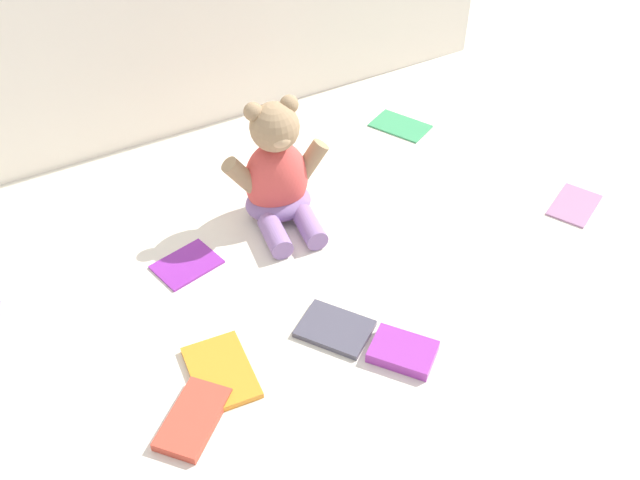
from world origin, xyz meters
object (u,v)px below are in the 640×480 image
object	(u,v)px
teddy_bear	(278,176)
book_case_6	(193,419)
book_case_7	(187,264)
book_case_8	(575,204)
book_case_5	(335,329)
book_case_3	(403,352)
book_case_4	(400,125)
book_case_0	(221,372)

from	to	relation	value
teddy_bear	book_case_6	world-z (taller)	teddy_bear
book_case_7	book_case_8	xyz separation A→B (m)	(0.73, -0.22, -0.00)
book_case_5	book_case_7	distance (m)	0.30
book_case_3	book_case_7	xyz separation A→B (m)	(-0.22, 0.36, -0.00)
book_case_4	book_case_7	xyz separation A→B (m)	(-0.59, -0.19, 0.00)
book_case_4	book_case_5	xyz separation A→B (m)	(-0.43, -0.45, 0.00)
book_case_3	book_case_8	xyz separation A→B (m)	(0.50, 0.14, -0.01)
book_case_0	book_case_7	world-z (taller)	book_case_0
teddy_bear	book_case_6	xyz separation A→B (m)	(-0.32, -0.36, -0.08)
book_case_4	book_case_6	size ratio (longest dim) A/B	1.00
book_case_0	book_case_3	xyz separation A→B (m)	(0.26, -0.11, 0.00)
book_case_3	book_case_5	bearing A→B (deg)	87.47
book_case_3	book_case_8	size ratio (longest dim) A/B	0.86
book_case_6	book_case_7	bearing A→B (deg)	-61.25
book_case_7	teddy_bear	bearing A→B (deg)	88.92
book_case_3	book_case_0	bearing A→B (deg)	120.49
book_case_3	book_case_4	xyz separation A→B (m)	(0.36, 0.54, -0.01)
book_case_4	book_case_7	distance (m)	0.61
teddy_bear	book_case_3	distance (m)	0.41
book_case_0	book_case_7	xyz separation A→B (m)	(0.04, 0.25, -0.00)
book_case_0	book_case_8	distance (m)	0.77
book_case_5	book_case_8	size ratio (longest dim) A/B	0.98
teddy_bear	book_case_8	world-z (taller)	teddy_bear
book_case_8	book_case_3	bearing A→B (deg)	79.12
book_case_7	book_case_8	bearing A→B (deg)	60.19
book_case_7	book_case_8	distance (m)	0.76
book_case_4	teddy_bear	bearing A→B (deg)	-5.89
book_case_5	book_case_8	xyz separation A→B (m)	(0.57, 0.05, -0.00)
teddy_bear	book_case_4	world-z (taller)	teddy_bear
book_case_0	book_case_4	size ratio (longest dim) A/B	1.09
book_case_6	teddy_bear	bearing A→B (deg)	-83.41
book_case_4	book_case_6	distance (m)	0.86
book_case_5	book_case_6	size ratio (longest dim) A/B	0.91
book_case_8	book_case_5	bearing A→B (deg)	67.95
teddy_bear	book_case_5	distance (m)	0.32
teddy_bear	book_case_5	bearing A→B (deg)	-91.68
book_case_6	book_case_8	world-z (taller)	book_case_6
book_case_5	book_case_4	bearing A→B (deg)	-168.86
book_case_8	book_case_6	bearing A→B (deg)	69.79
teddy_bear	book_case_3	world-z (taller)	teddy_bear
teddy_bear	book_case_0	world-z (taller)	teddy_bear
book_case_3	book_case_7	world-z (taller)	book_case_3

